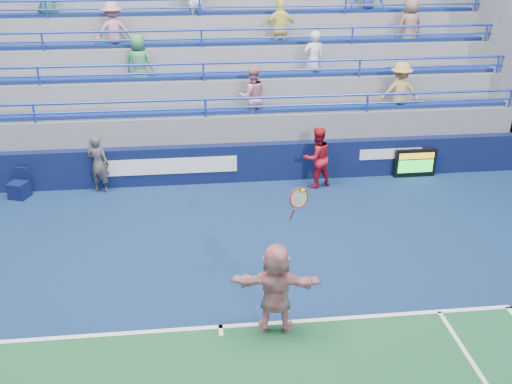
{
  "coord_description": "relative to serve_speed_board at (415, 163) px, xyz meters",
  "views": [
    {
      "loc": [
        -0.26,
        -8.3,
        6.58
      ],
      "look_at": [
        0.92,
        2.5,
        1.5
      ],
      "focal_mm": 40.0,
      "sensor_mm": 36.0,
      "label": 1
    }
  ],
  "objects": [
    {
      "name": "ground",
      "position": [
        -5.91,
        -6.24,
        -0.42
      ],
      "size": [
        120.0,
        120.0,
        0.0
      ],
      "primitive_type": "plane",
      "color": "#333538"
    },
    {
      "name": "sponsor_wall",
      "position": [
        -5.91,
        0.26,
        0.13
      ],
      "size": [
        18.0,
        0.32,
        1.1
      ],
      "color": "#0A153C",
      "rests_on": "ground"
    },
    {
      "name": "bleacher_stand",
      "position": [
        -5.92,
        4.03,
        1.13
      ],
      "size": [
        18.0,
        5.6,
        6.13
      ],
      "color": "slate",
      "rests_on": "ground"
    },
    {
      "name": "serve_speed_board",
      "position": [
        0.0,
        0.0,
        0.0
      ],
      "size": [
        1.21,
        0.16,
        0.83
      ],
      "color": "black",
      "rests_on": "ground"
    },
    {
      "name": "judge_chair",
      "position": [
        -10.94,
        -0.21,
        -0.16
      ],
      "size": [
        0.58,
        0.59,
        0.8
      ],
      "color": "#0C143D",
      "rests_on": "ground"
    },
    {
      "name": "tennis_player",
      "position": [
        -4.93,
        -6.37,
        0.45
      ],
      "size": [
        1.66,
        0.74,
        2.77
      ],
      "color": "white",
      "rests_on": "ground"
    },
    {
      "name": "line_judge",
      "position": [
        -8.84,
        -0.04,
        0.38
      ],
      "size": [
        0.68,
        0.54,
        1.61
      ],
      "primitive_type": "imported",
      "rotation": [
        0.0,
        0.0,
        2.84
      ],
      "color": "#131634",
      "rests_on": "ground"
    },
    {
      "name": "ball_girl",
      "position": [
        -2.95,
        -0.34,
        0.44
      ],
      "size": [
        1.0,
        0.89,
        1.71
      ],
      "primitive_type": "imported",
      "rotation": [
        0.0,
        0.0,
        3.49
      ],
      "color": "#B41424",
      "rests_on": "ground"
    }
  ]
}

